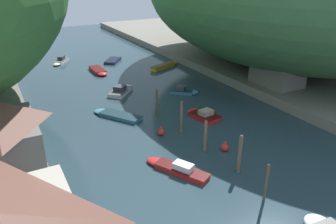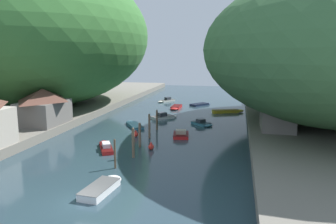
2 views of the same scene
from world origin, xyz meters
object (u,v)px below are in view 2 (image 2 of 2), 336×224
(boat_far_right_bank, at_px, (203,123))
(channel_buoy_near, at_px, (151,146))
(boathouse_shed, at_px, (43,106))
(boat_far_upstream, at_px, (165,116))
(boat_mid_channel, at_px, (106,146))
(boat_moored_right, at_px, (103,186))
(boat_cabin_cruiser, at_px, (166,100))
(person_on_quay, at_px, (53,118))
(right_bank_cottage, at_px, (278,112))
(boat_white_cruiser, at_px, (229,111))
(boat_red_skiff, at_px, (134,125))
(boat_near_quay, at_px, (201,104))
(boat_open_rowboat, at_px, (181,134))
(channel_buoy_far, at_px, (136,134))
(boat_small_dinghy, at_px, (176,107))

(boat_far_right_bank, relative_size, channel_buoy_near, 3.90)
(boathouse_shed, bearing_deg, boat_far_upstream, 42.29)
(boat_mid_channel, relative_size, boat_moored_right, 1.06)
(boat_mid_channel, height_order, boat_cabin_cruiser, boat_cabin_cruiser)
(boat_mid_channel, xyz_separation_m, boat_moored_right, (4.76, -11.79, 0.04))
(boat_far_upstream, height_order, person_on_quay, person_on_quay)
(boat_far_right_bank, bearing_deg, boat_moored_right, 28.37)
(boat_far_right_bank, bearing_deg, boathouse_shed, -27.17)
(right_bank_cottage, xyz_separation_m, boat_far_upstream, (-18.47, 10.17, -3.41))
(right_bank_cottage, distance_m, boat_white_cruiser, 20.01)
(boat_white_cruiser, relative_size, boat_red_skiff, 1.05)
(boathouse_shed, relative_size, boat_far_right_bank, 1.92)
(boat_mid_channel, bearing_deg, boat_moored_right, -96.19)
(boat_near_quay, bearing_deg, boat_moored_right, -55.83)
(boat_far_upstream, bearing_deg, boat_open_rowboat, -23.72)
(boathouse_shed, distance_m, right_bank_cottage, 34.07)
(boat_far_right_bank, bearing_deg, boat_open_rowboat, 23.87)
(boat_mid_channel, distance_m, channel_buoy_far, 6.65)
(channel_buoy_near, bearing_deg, boat_red_skiff, 117.14)
(boat_mid_channel, bearing_deg, boat_open_rowboat, 16.56)
(boat_far_upstream, xyz_separation_m, boat_white_cruiser, (11.35, 8.22, -0.03))
(right_bank_cottage, relative_size, boat_white_cruiser, 1.04)
(boat_open_rowboat, distance_m, channel_buoy_near, 7.73)
(boat_far_upstream, bearing_deg, boathouse_shed, -94.64)
(boat_white_cruiser, bearing_deg, boat_moored_right, -36.20)
(boat_mid_channel, relative_size, channel_buoy_near, 5.56)
(right_bank_cottage, distance_m, person_on_quay, 32.65)
(boat_red_skiff, bearing_deg, boat_small_dinghy, 45.44)
(boat_far_upstream, bearing_deg, channel_buoy_far, -51.23)
(boathouse_shed, height_order, boat_red_skiff, boathouse_shed)
(boat_cabin_cruiser, bearing_deg, channel_buoy_near, 132.64)
(boathouse_shed, distance_m, boat_white_cruiser, 34.96)
(boat_far_right_bank, relative_size, person_on_quay, 2.43)
(right_bank_cottage, bearing_deg, boat_far_right_bank, 152.00)
(boat_mid_channel, bearing_deg, boathouse_shed, 125.36)
(boathouse_shed, bearing_deg, right_bank_cottage, 6.45)
(boat_far_right_bank, distance_m, boat_small_dinghy, 16.57)
(boat_far_right_bank, xyz_separation_m, person_on_quay, (-21.39, -9.52, 1.90))
(boat_mid_channel, relative_size, boat_red_skiff, 0.95)
(boat_red_skiff, distance_m, boat_near_quay, 25.12)
(boat_small_dinghy, bearing_deg, channel_buoy_far, 87.68)
(boat_red_skiff, xyz_separation_m, boat_cabin_cruiser, (-0.61, 26.95, 0.14))
(boat_red_skiff, xyz_separation_m, boat_near_quay, (8.40, 23.68, 0.02))
(boat_mid_channel, distance_m, boat_moored_right, 12.71)
(boat_far_upstream, bearing_deg, person_on_quay, -92.15)
(boat_mid_channel, height_order, boat_small_dinghy, boat_mid_channel)
(boat_open_rowboat, xyz_separation_m, boat_red_skiff, (-8.77, 4.98, -0.13))
(channel_buoy_near, bearing_deg, channel_buoy_far, 123.90)
(boat_white_cruiser, xyz_separation_m, channel_buoy_near, (-8.60, -27.70, 0.08))
(boat_moored_right, distance_m, boat_cabin_cruiser, 52.12)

